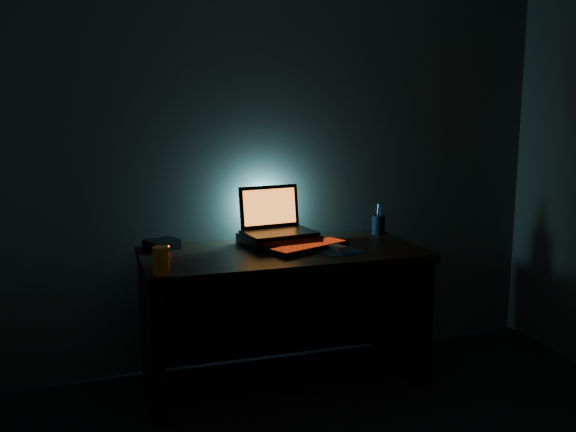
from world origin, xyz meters
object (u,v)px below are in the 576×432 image
at_px(keyboard, 309,247).
at_px(mouse, 338,248).
at_px(pen_cup, 378,225).
at_px(laptop, 275,222).
at_px(juice_glass, 161,261).
at_px(router, 162,244).

xyz_separation_m(keyboard, mouse, (0.13, -0.08, 0.00)).
distance_m(mouse, pen_cup, 0.54).
distance_m(laptop, keyboard, 0.27).
relative_size(laptop, juice_glass, 3.18).
xyz_separation_m(keyboard, juice_glass, (-0.82, -0.27, 0.05)).
xyz_separation_m(laptop, keyboard, (0.13, -0.21, -0.11)).
bearing_deg(juice_glass, laptop, 34.62).
relative_size(laptop, router, 2.02).
bearing_deg(router, laptop, -28.30).
bearing_deg(laptop, mouse, -56.69).
bearing_deg(juice_glass, pen_cup, 21.59).
bearing_deg(laptop, router, 168.20).
distance_m(laptop, pen_cup, 0.67).
distance_m(pen_cup, router, 1.30).
xyz_separation_m(mouse, juice_glass, (-0.95, -0.18, 0.05)).
bearing_deg(juice_glass, keyboard, 18.08).
bearing_deg(pen_cup, router, -179.00).
height_order(laptop, juice_glass, laptop).
bearing_deg(keyboard, laptop, 97.14).
bearing_deg(laptop, juice_glass, -153.80).
relative_size(mouse, router, 0.45).
height_order(keyboard, juice_glass, juice_glass).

